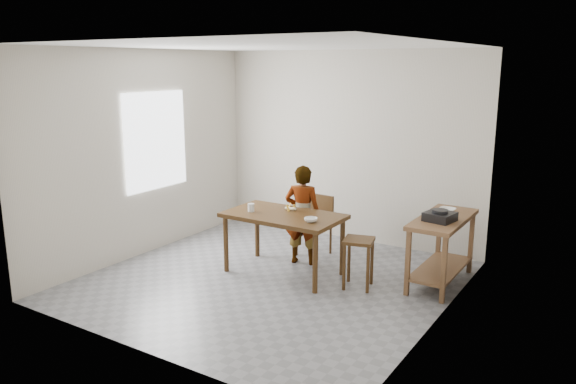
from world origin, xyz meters
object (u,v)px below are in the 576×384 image
Objects in this scene: child at (303,215)px; stool at (358,263)px; dining_table at (284,244)px; prep_counter at (441,251)px; dining_chair at (314,226)px.

child reaches higher than stool.
dining_table is 0.97m from stool.
dining_chair is (-1.75, 0.09, -0.00)m from prep_counter.
stool is at bearing 4.69° from dining_table.
child is 2.21× the size of stool.
dining_table is 1.77× the size of dining_chair.
prep_counter is 0.99m from stool.
prep_counter is at bearing 174.25° from child.
stool is (0.95, -0.35, -0.35)m from child.
dining_table is at bearing -83.57° from dining_chair.
prep_counter reaches higher than stool.
stool is (0.96, 0.08, -0.09)m from dining_table.
dining_chair reaches higher than stool.
child is (-1.71, -0.27, 0.24)m from prep_counter.
dining_table is at bearing -157.85° from prep_counter.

